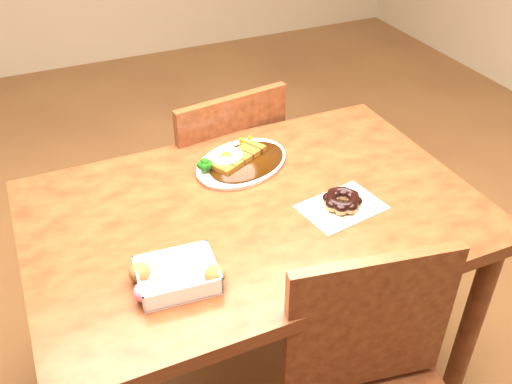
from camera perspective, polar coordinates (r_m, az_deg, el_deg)
name	(u,v)px	position (r m, az deg, el deg)	size (l,w,h in m)	color
ground	(255,380)	(2.07, -0.09, -18.32)	(6.00, 6.00, 0.00)	brown
table	(255,236)	(1.59, -0.11, -4.39)	(1.20, 0.80, 0.75)	#451D0D
chair_far	(217,180)	(2.12, -3.87, 1.17)	(0.47, 0.47, 0.87)	#451D0D
katsu_curry_plate	(240,161)	(1.69, -1.65, 3.11)	(0.36, 0.32, 0.06)	white
donut_box	(175,276)	(1.31, -8.08, -8.29)	(0.21, 0.15, 0.05)	white
pon_de_ring	(342,201)	(1.53, 8.61, -0.90)	(0.24, 0.18, 0.04)	silver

